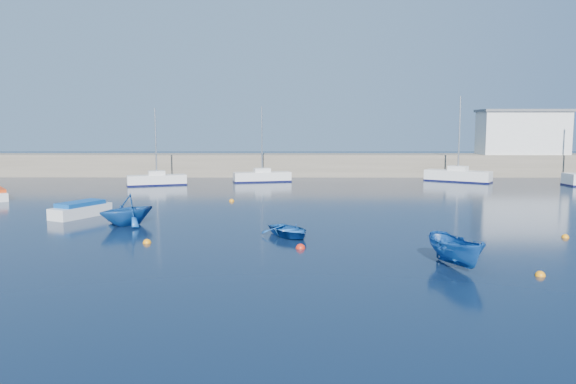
{
  "coord_description": "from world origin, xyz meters",
  "views": [
    {
      "loc": [
        2.39,
        -21.1,
        6.06
      ],
      "look_at": [
        2.23,
        16.2,
        1.6
      ],
      "focal_mm": 35.0,
      "sensor_mm": 36.0,
      "label": 1
    }
  ],
  "objects_px": {
    "sailboat_6": "(262,176)",
    "dinghy_left": "(127,210)",
    "sailboat_5": "(157,180)",
    "dinghy_right": "(456,251)",
    "sailboat_7": "(458,175)",
    "dinghy_center": "(289,231)",
    "motorboat_1": "(81,210)",
    "harbor_office": "(522,133)"
  },
  "relations": [
    {
      "from": "dinghy_left",
      "to": "sailboat_6",
      "type": "bearing_deg",
      "value": 117.48
    },
    {
      "from": "sailboat_5",
      "to": "dinghy_center",
      "type": "distance_m",
      "value": 29.6
    },
    {
      "from": "sailboat_5",
      "to": "sailboat_7",
      "type": "distance_m",
      "value": 31.83
    },
    {
      "from": "sailboat_5",
      "to": "dinghy_left",
      "type": "height_order",
      "value": "sailboat_5"
    },
    {
      "from": "sailboat_5",
      "to": "sailboat_6",
      "type": "height_order",
      "value": "sailboat_6"
    },
    {
      "from": "sailboat_6",
      "to": "dinghy_left",
      "type": "xyz_separation_m",
      "value": [
        -6.9,
        -26.31,
        0.37
      ]
    },
    {
      "from": "harbor_office",
      "to": "sailboat_6",
      "type": "xyz_separation_m",
      "value": [
        -30.64,
        -7.16,
        -4.52
      ]
    },
    {
      "from": "sailboat_6",
      "to": "dinghy_right",
      "type": "bearing_deg",
      "value": -178.35
    },
    {
      "from": "motorboat_1",
      "to": "dinghy_left",
      "type": "height_order",
      "value": "dinghy_left"
    },
    {
      "from": "sailboat_7",
      "to": "dinghy_left",
      "type": "height_order",
      "value": "sailboat_7"
    },
    {
      "from": "motorboat_1",
      "to": "dinghy_left",
      "type": "xyz_separation_m",
      "value": [
        3.98,
        -3.09,
        0.47
      ]
    },
    {
      "from": "sailboat_6",
      "to": "dinghy_center",
      "type": "bearing_deg",
      "value": 171.78
    },
    {
      "from": "harbor_office",
      "to": "dinghy_left",
      "type": "relative_size",
      "value": 2.77
    },
    {
      "from": "sailboat_7",
      "to": "dinghy_left",
      "type": "xyz_separation_m",
      "value": [
        -28.0,
        -26.64,
        0.28
      ]
    },
    {
      "from": "sailboat_5",
      "to": "dinghy_right",
      "type": "height_order",
      "value": "sailboat_5"
    },
    {
      "from": "sailboat_7",
      "to": "dinghy_center",
      "type": "height_order",
      "value": "sailboat_7"
    },
    {
      "from": "sailboat_7",
      "to": "motorboat_1",
      "type": "relative_size",
      "value": 2.07
    },
    {
      "from": "sailboat_5",
      "to": "motorboat_1",
      "type": "bearing_deg",
      "value": 160.07
    },
    {
      "from": "harbor_office",
      "to": "sailboat_7",
      "type": "distance_m",
      "value": 12.55
    },
    {
      "from": "dinghy_center",
      "to": "dinghy_left",
      "type": "xyz_separation_m",
      "value": [
        -9.88,
        3.53,
        0.62
      ]
    },
    {
      "from": "dinghy_right",
      "to": "dinghy_center",
      "type": "bearing_deg",
      "value": 121.54
    },
    {
      "from": "motorboat_1",
      "to": "dinghy_center",
      "type": "bearing_deg",
      "value": 1.34
    },
    {
      "from": "dinghy_right",
      "to": "sailboat_6",
      "type": "bearing_deg",
      "value": 89.65
    },
    {
      "from": "sailboat_5",
      "to": "dinghy_right",
      "type": "bearing_deg",
      "value": -166.73
    },
    {
      "from": "sailboat_6",
      "to": "dinghy_center",
      "type": "height_order",
      "value": "sailboat_6"
    },
    {
      "from": "harbor_office",
      "to": "sailboat_7",
      "type": "bearing_deg",
      "value": -144.43
    },
    {
      "from": "harbor_office",
      "to": "sailboat_6",
      "type": "bearing_deg",
      "value": -166.85
    },
    {
      "from": "motorboat_1",
      "to": "dinghy_center",
      "type": "height_order",
      "value": "motorboat_1"
    },
    {
      "from": "sailboat_6",
      "to": "dinghy_center",
      "type": "relative_size",
      "value": 2.48
    },
    {
      "from": "motorboat_1",
      "to": "dinghy_right",
      "type": "distance_m",
      "value": 24.83
    },
    {
      "from": "sailboat_6",
      "to": "sailboat_7",
      "type": "relative_size",
      "value": 0.88
    },
    {
      "from": "motorboat_1",
      "to": "sailboat_7",
      "type": "bearing_deg",
      "value": 63.23
    },
    {
      "from": "sailboat_7",
      "to": "harbor_office",
      "type": "bearing_deg",
      "value": -21.73
    },
    {
      "from": "sailboat_6",
      "to": "sailboat_7",
      "type": "bearing_deg",
      "value": -103.03
    },
    {
      "from": "sailboat_5",
      "to": "dinghy_left",
      "type": "xyz_separation_m",
      "value": [
        3.6,
        -22.82,
        0.37
      ]
    },
    {
      "from": "dinghy_center",
      "to": "sailboat_7",
      "type": "bearing_deg",
      "value": 28.12
    },
    {
      "from": "harbor_office",
      "to": "dinghy_center",
      "type": "distance_m",
      "value": 46.44
    },
    {
      "from": "motorboat_1",
      "to": "sailboat_5",
      "type": "bearing_deg",
      "value": 115.76
    },
    {
      "from": "dinghy_left",
      "to": "dinghy_right",
      "type": "xyz_separation_m",
      "value": [
        17.05,
        -10.1,
        -0.25
      ]
    },
    {
      "from": "dinghy_center",
      "to": "dinghy_right",
      "type": "xyz_separation_m",
      "value": [
        7.16,
        -6.58,
        0.36
      ]
    },
    {
      "from": "dinghy_left",
      "to": "sailboat_5",
      "type": "bearing_deg",
      "value": 141.15
    },
    {
      "from": "sailboat_7",
      "to": "dinghy_center",
      "type": "bearing_deg",
      "value": -178.29
    }
  ]
}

